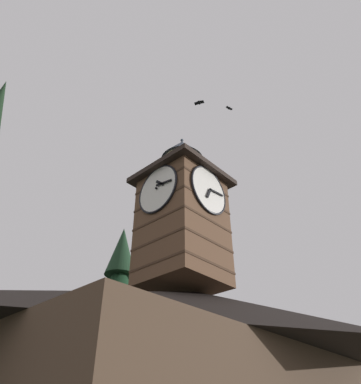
% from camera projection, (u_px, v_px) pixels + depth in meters
% --- Properties ---
extents(clock_tower, '(3.79, 3.79, 8.00)m').
position_uv_depth(clock_tower, '(182.00, 215.00, 16.49)').
color(clock_tower, brown).
rests_on(clock_tower, building_main).
extents(pine_tree_behind, '(5.94, 5.94, 13.28)m').
position_uv_depth(pine_tree_behind, '(112.00, 357.00, 19.26)').
color(pine_tree_behind, '#473323').
rests_on(pine_tree_behind, ground_plane).
extents(moon, '(1.63, 1.63, 1.63)m').
position_uv_depth(moon, '(63.00, 305.00, 40.27)').
color(moon, silver).
extents(flying_bird_high, '(0.48, 0.25, 0.11)m').
position_uv_depth(flying_bird_high, '(229.00, 108.00, 23.28)').
color(flying_bird_high, black).
extents(flying_bird_low, '(0.40, 0.57, 0.16)m').
position_uv_depth(flying_bird_low, '(199.00, 103.00, 20.36)').
color(flying_bird_low, black).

